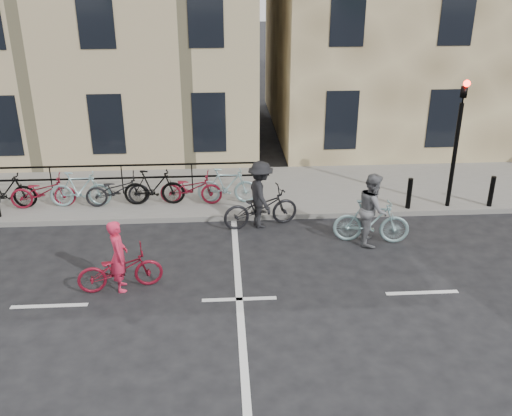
{
  "coord_description": "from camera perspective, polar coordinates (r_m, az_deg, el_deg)",
  "views": [
    {
      "loc": [
        -0.32,
        -10.41,
        6.68
      ],
      "look_at": [
        0.51,
        2.35,
        1.1
      ],
      "focal_mm": 40.0,
      "sensor_mm": 36.0,
      "label": 1
    }
  ],
  "objects": [
    {
      "name": "bollard_east",
      "position": [
        16.74,
        15.08,
        1.42
      ],
      "size": [
        0.14,
        0.14,
        0.9
      ],
      "primitive_type": "cylinder",
      "color": "black",
      "rests_on": "sidewalk"
    },
    {
      "name": "traffic_light",
      "position": [
        16.67,
        19.6,
        7.52
      ],
      "size": [
        0.18,
        0.3,
        3.9
      ],
      "color": "black",
      "rests_on": "sidewalk"
    },
    {
      "name": "parked_bikes",
      "position": [
        16.96,
        -15.56,
        1.83
      ],
      "size": [
        9.35,
        1.23,
        1.05
      ],
      "color": "black",
      "rests_on": "sidewalk"
    },
    {
      "name": "ground",
      "position": [
        12.37,
        -1.68,
        -9.12
      ],
      "size": [
        120.0,
        120.0,
        0.0
      ],
      "primitive_type": "plane",
      "color": "black",
      "rests_on": "ground"
    },
    {
      "name": "cyclist_pink",
      "position": [
        12.81,
        -13.47,
        -5.65
      ],
      "size": [
        1.93,
        1.01,
        1.64
      ],
      "rotation": [
        0.0,
        0.0,
        1.78
      ],
      "color": "maroon",
      "rests_on": "ground"
    },
    {
      "name": "cyclist_grey",
      "position": [
        14.7,
        11.52,
        -0.71
      ],
      "size": [
        1.99,
        1.01,
        1.86
      ],
      "rotation": [
        0.0,
        0.0,
        1.41
      ],
      "color": "#84A9AD",
      "rests_on": "ground"
    },
    {
      "name": "sidewalk",
      "position": [
        18.07,
        -15.22,
        1.26
      ],
      "size": [
        46.0,
        4.0,
        0.15
      ],
      "primitive_type": "cube",
      "color": "slate",
      "rests_on": "ground"
    },
    {
      "name": "cyclist_dark",
      "position": [
        15.3,
        0.46,
        0.67
      ],
      "size": [
        2.19,
        1.32,
        1.85
      ],
      "rotation": [
        0.0,
        0.0,
        1.82
      ],
      "color": "black",
      "rests_on": "ground"
    },
    {
      "name": "bollard_west",
      "position": [
        17.65,
        22.49,
        1.55
      ],
      "size": [
        0.14,
        0.14,
        0.9
      ],
      "primitive_type": "cylinder",
      "color": "black",
      "rests_on": "sidewalk"
    }
  ]
}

